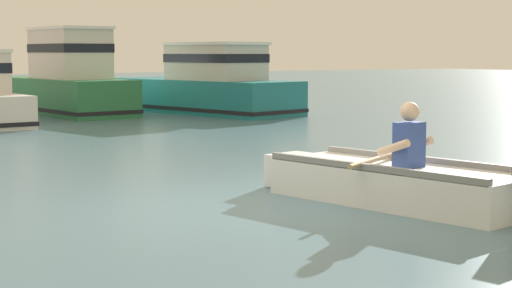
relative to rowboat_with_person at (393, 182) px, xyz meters
name	(u,v)px	position (x,y,z in m)	size (l,w,h in m)	color
ground_plane	(262,206)	(-1.42, 0.60, -0.25)	(120.00, 120.00, 0.00)	slate
rowboat_with_person	(393,182)	(0.00, 0.00, 0.00)	(1.82, 3.71, 1.19)	white
moored_boat_green	(65,82)	(1.26, 15.85, 0.65)	(2.61, 6.00, 2.45)	#287042
moored_boat_teal	(206,87)	(4.90, 14.16, 0.51)	(3.56, 6.74, 2.04)	#1E727A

